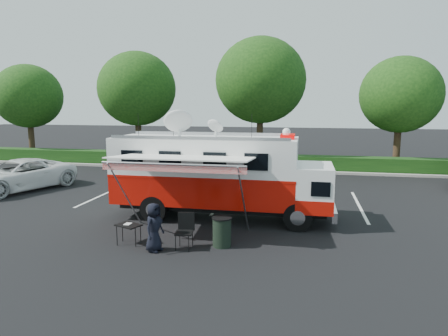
# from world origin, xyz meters

# --- Properties ---
(ground_plane) EXTENTS (120.00, 120.00, 0.00)m
(ground_plane) POSITION_xyz_m (0.00, 0.00, 0.00)
(ground_plane) COLOR black
(ground_plane) RESTS_ON ground
(back_border) EXTENTS (60.00, 6.14, 8.87)m
(back_border) POSITION_xyz_m (1.14, 12.90, 5.00)
(back_border) COLOR #9E998E
(back_border) RESTS_ON ground_plane
(stall_lines) EXTENTS (24.12, 5.50, 0.01)m
(stall_lines) POSITION_xyz_m (-0.50, 3.00, 0.00)
(stall_lines) COLOR silver
(stall_lines) RESTS_ON ground_plane
(command_truck) EXTENTS (8.39, 2.31, 4.03)m
(command_truck) POSITION_xyz_m (-0.07, -0.00, 1.72)
(command_truck) COLOR black
(command_truck) RESTS_ON ground_plane
(awning) EXTENTS (4.58, 2.38, 2.77)m
(awning) POSITION_xyz_m (-0.82, -2.40, 2.59)
(awning) COLOR white
(awning) RESTS_ON ground_plane
(white_suv) EXTENTS (4.50, 6.23, 1.58)m
(white_suv) POSITION_xyz_m (-11.23, 2.86, 0.00)
(white_suv) COLOR silver
(white_suv) RESTS_ON ground_plane
(person) EXTENTS (0.64, 0.82, 1.49)m
(person) POSITION_xyz_m (-1.27, -3.81, 0.00)
(person) COLOR black
(person) RESTS_ON ground_plane
(folding_table) EXTENTS (0.90, 0.78, 0.65)m
(folding_table) POSITION_xyz_m (-2.29, -3.40, 0.60)
(folding_table) COLOR black
(folding_table) RESTS_ON ground_plane
(folding_chair) EXTENTS (0.59, 0.61, 1.09)m
(folding_chair) POSITION_xyz_m (-0.44, -3.34, 0.65)
(folding_chair) COLOR black
(folding_chair) RESTS_ON ground_plane
(trash_bin) EXTENTS (0.63, 0.63, 0.93)m
(trash_bin) POSITION_xyz_m (0.64, -3.00, 0.47)
(trash_bin) COLOR black
(trash_bin) RESTS_ON ground_plane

